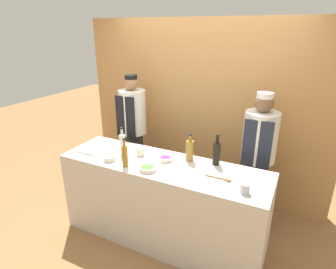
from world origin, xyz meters
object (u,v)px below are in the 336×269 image
at_px(cup_steel, 245,188).
at_px(chef_right, 257,158).
at_px(cutting_board, 92,150).
at_px(wooden_spoon, 222,178).
at_px(sauce_bowl_purple, 165,159).
at_px(bottle_vinegar, 190,150).
at_px(bottle_soy, 216,153).
at_px(chef_left, 133,131).
at_px(bottle_clear, 123,144).
at_px(bottle_amber, 125,155).
at_px(sauce_bowl_brown, 110,158).
at_px(sauce_bowl_green, 148,168).
at_px(cup_cream, 140,151).

height_order(cup_steel, chef_right, chef_right).
height_order(cutting_board, wooden_spoon, wooden_spoon).
xyz_separation_m(sauce_bowl_purple, bottle_vinegar, (0.23, 0.13, 0.10)).
xyz_separation_m(cup_steel, chef_right, (-0.04, 0.91, -0.11)).
bearing_deg(bottle_soy, wooden_spoon, -61.88).
xyz_separation_m(bottle_vinegar, bottle_soy, (0.28, 0.04, 0.01)).
relative_size(cutting_board, chef_left, 0.18).
height_order(bottle_clear, bottle_amber, bottle_clear).
xyz_separation_m(bottle_soy, chef_left, (-1.35, 0.50, -0.16)).
height_order(sauce_bowl_brown, chef_right, chef_right).
xyz_separation_m(bottle_vinegar, bottle_clear, (-0.72, -0.20, 0.01)).
bearing_deg(cup_steel, chef_left, 152.30).
relative_size(bottle_clear, bottle_amber, 1.05).
bearing_deg(bottle_clear, sauce_bowl_brown, -101.54).
height_order(sauce_bowl_brown, bottle_vinegar, bottle_vinegar).
height_order(bottle_clear, chef_left, chef_left).
bearing_deg(cup_steel, bottle_soy, 133.24).
bearing_deg(sauce_bowl_green, bottle_clear, 154.92).
height_order(sauce_bowl_green, cup_steel, cup_steel).
height_order(wooden_spoon, chef_left, chef_left).
bearing_deg(sauce_bowl_green, chef_left, 129.98).
height_order(bottle_soy, chef_left, chef_left).
height_order(cup_cream, wooden_spoon, cup_cream).
bearing_deg(cup_steel, bottle_amber, -177.89).
relative_size(cup_steel, chef_left, 0.05).
bearing_deg(cup_steel, bottle_vinegar, 150.77).
bearing_deg(sauce_bowl_green, bottle_amber, -176.40).
distance_m(sauce_bowl_green, bottle_clear, 0.50).
height_order(sauce_bowl_brown, chef_left, chef_left).
distance_m(bottle_soy, chef_left, 1.44).
bearing_deg(sauce_bowl_purple, chef_left, 141.78).
bearing_deg(sauce_bowl_brown, bottle_vinegar, 26.97).
distance_m(sauce_bowl_purple, bottle_clear, 0.51).
bearing_deg(bottle_amber, bottle_vinegar, 37.86).
relative_size(sauce_bowl_green, bottle_amber, 0.53).
bearing_deg(chef_left, cup_steel, -27.70).
distance_m(sauce_bowl_brown, bottle_amber, 0.24).
height_order(sauce_bowl_brown, wooden_spoon, sauce_bowl_brown).
distance_m(cup_steel, cup_cream, 1.23).
bearing_deg(chef_left, bottle_amber, -60.87).
relative_size(sauce_bowl_green, wooden_spoon, 0.64).
distance_m(bottle_clear, chef_right, 1.54).
xyz_separation_m(sauce_bowl_green, wooden_spoon, (0.71, 0.16, -0.01)).
relative_size(wooden_spoon, chef_left, 0.15).
bearing_deg(sauce_bowl_green, sauce_bowl_purple, 78.65).
relative_size(sauce_bowl_green, chef_left, 0.10).
distance_m(sauce_bowl_purple, bottle_soy, 0.54).
height_order(sauce_bowl_green, chef_left, chef_left).
height_order(sauce_bowl_green, wooden_spoon, sauce_bowl_green).
relative_size(sauce_bowl_green, cup_steel, 1.83).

